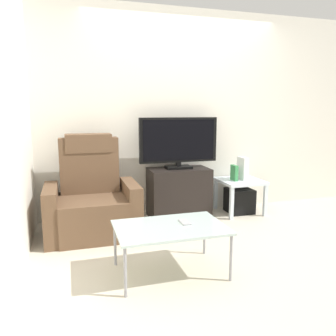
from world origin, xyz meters
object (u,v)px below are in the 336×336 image
(side_table, at_px, (240,185))
(coffee_table, at_px, (170,229))
(tv_stand, at_px, (179,193))
(book_upright, at_px, (234,173))
(recliner_armchair, at_px, (92,200))
(television, at_px, (179,142))
(subwoofer_box, at_px, (239,201))
(game_console, at_px, (243,168))
(cell_phone, at_px, (185,222))

(side_table, relative_size, coffee_table, 0.60)
(tv_stand, relative_size, book_upright, 3.78)
(recliner_armchair, height_order, side_table, recliner_armchair)
(television, height_order, side_table, television)
(side_table, xyz_separation_m, coffee_table, (-1.37, -1.36, 0.01))
(recliner_armchair, relative_size, side_table, 2.00)
(subwoofer_box, xyz_separation_m, game_console, (0.04, 0.01, 0.43))
(recliner_armchair, bearing_deg, television, 14.07)
(television, height_order, recliner_armchair, television)
(television, xyz_separation_m, side_table, (0.83, -0.08, -0.58))
(side_table, xyz_separation_m, subwoofer_box, (0.00, 0.00, -0.21))
(recliner_armchair, bearing_deg, cell_phone, -58.80)
(subwoofer_box, height_order, cell_phone, cell_phone)
(coffee_table, bearing_deg, recliner_armchair, 115.98)
(television, relative_size, subwoofer_box, 3.14)
(television, height_order, subwoofer_box, television)
(game_console, relative_size, coffee_table, 0.33)
(game_console, xyz_separation_m, cell_phone, (-1.26, -1.32, -0.18))
(game_console, bearing_deg, coffee_table, -135.81)
(television, distance_m, recliner_armchair, 1.28)
(coffee_table, bearing_deg, television, 69.18)
(subwoofer_box, relative_size, cell_phone, 2.11)
(cell_phone, bearing_deg, television, 74.24)
(coffee_table, bearing_deg, book_upright, 46.44)
(television, bearing_deg, subwoofer_box, -5.44)
(book_upright, height_order, cell_phone, book_upright)
(game_console, relative_size, cell_phone, 1.97)
(recliner_armchair, xyz_separation_m, subwoofer_box, (1.92, 0.23, -0.21))
(coffee_table, bearing_deg, cell_phone, 18.91)
(subwoofer_box, bearing_deg, game_console, 15.95)
(side_table, distance_m, subwoofer_box, 0.21)
(recliner_armchair, bearing_deg, subwoofer_box, 5.21)
(subwoofer_box, relative_size, book_upright, 1.59)
(recliner_armchair, xyz_separation_m, side_table, (1.92, 0.23, 0.00))
(tv_stand, xyz_separation_m, game_console, (0.86, -0.05, 0.28))
(tv_stand, height_order, game_console, game_console)
(tv_stand, height_order, book_upright, book_upright)
(tv_stand, relative_size, recliner_armchair, 0.70)
(game_console, xyz_separation_m, coffee_table, (-1.41, -1.37, -0.21))
(recliner_armchair, distance_m, cell_phone, 1.29)
(book_upright, distance_m, coffee_table, 1.86)
(side_table, height_order, cell_phone, side_table)
(side_table, bearing_deg, coffee_table, -135.30)
(side_table, height_order, book_upright, book_upright)
(television, distance_m, cell_phone, 1.55)
(tv_stand, relative_size, side_table, 1.40)
(television, xyz_separation_m, cell_phone, (-0.40, -1.39, -0.55))
(tv_stand, height_order, coffee_table, tv_stand)
(recliner_armchair, relative_size, coffee_table, 1.20)
(game_console, bearing_deg, side_table, -164.05)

